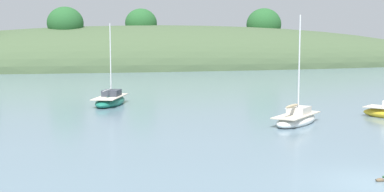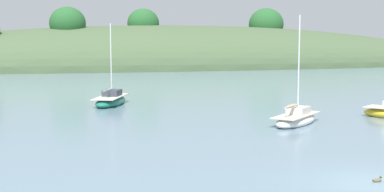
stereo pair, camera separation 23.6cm
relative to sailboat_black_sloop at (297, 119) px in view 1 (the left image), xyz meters
The scene contains 5 objects.
ground_plane 13.31m from the sailboat_black_sloop, 109.18° to the right, with size 400.00×400.00×0.00m, color slate.
far_shoreline_hill 81.76m from the sailboat_black_sloop, 75.39° to the left, with size 150.00×36.00×23.65m.
sailboat_black_sloop is the anchor object (origin of this frame).
sailboat_teal_outer 16.75m from the sailboat_black_sloop, 123.75° to the left, with size 4.28×6.18×6.99m.
duck_trailing 13.02m from the sailboat_black_sloop, 108.55° to the right, with size 0.43×0.20×0.24m.
Camera 1 is at (-11.96, -13.64, 4.90)m, focal length 45.27 mm.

